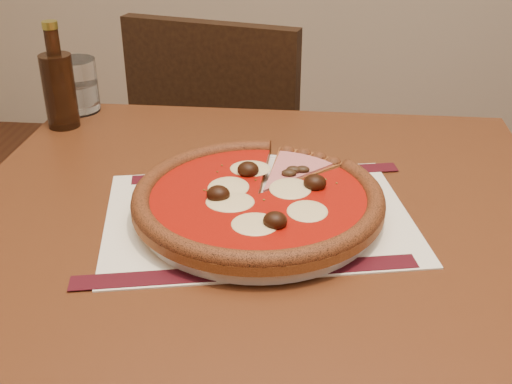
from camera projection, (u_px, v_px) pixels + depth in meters
The scene contains 8 objects.
table at pixel (255, 284), 0.87m from camera, with size 0.80×0.80×0.75m.
chair_far at pixel (229, 160), 1.60m from camera, with size 0.49×0.49×0.85m.
placemat at pixel (258, 217), 0.83m from camera, with size 0.39×0.28×0.00m, color white.
plate at pixel (258, 210), 0.82m from camera, with size 0.30×0.30×0.02m, color white.
pizza at pixel (258, 197), 0.81m from camera, with size 0.32×0.32×0.04m.
ham_slice at pixel (305, 172), 0.88m from camera, with size 0.11×0.15×0.02m.
water_glass at pixel (76, 86), 1.15m from camera, with size 0.08×0.08×0.09m, color white.
bottle at pixel (59, 87), 1.07m from camera, with size 0.05×0.05×0.18m.
Camera 1 is at (-0.83, 0.20, 1.17)m, focal length 45.00 mm.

